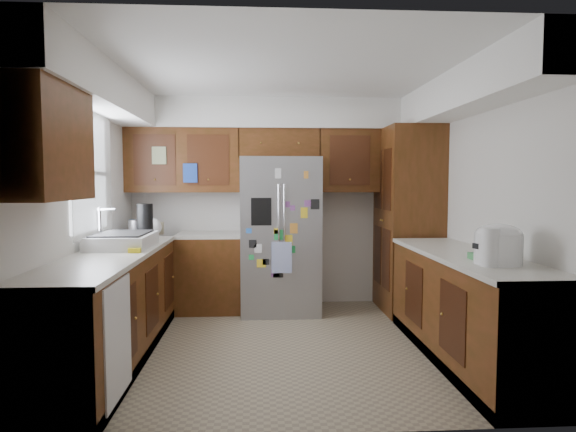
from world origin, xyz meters
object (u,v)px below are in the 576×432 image
Objects in this scene: rice_cooker at (498,243)px; fridge at (280,235)px; paper_towel at (490,247)px; pantry at (408,220)px.

fridge is at bearing 124.33° from rice_cooker.
fridge is 6.56× the size of paper_towel.
fridge is 5.24× the size of rice_cooker.
paper_towel is (-0.11, -0.10, -0.02)m from rice_cooker.
fridge reaches higher than rice_cooker.
pantry reaches higher than fridge.
pantry is 1.51m from fridge.
pantry is 7.83× the size of paper_towel.
pantry is 1.19× the size of fridge.
pantry is 2.14m from rice_cooker.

